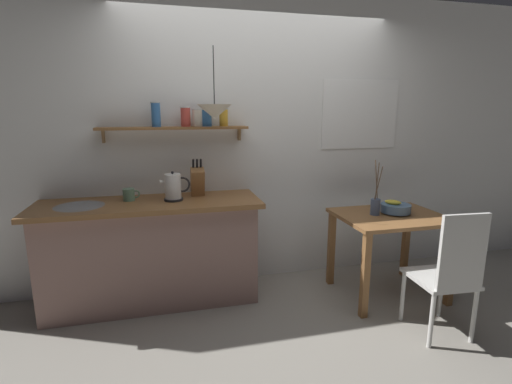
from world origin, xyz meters
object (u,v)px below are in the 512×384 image
object	(u,v)px
twig_vase	(375,205)
knife_block	(198,181)
dining_chair_near	(449,271)
pendant_lamp	(215,112)
coffee_mug_by_sink	(129,195)
dining_table	(390,229)
fruit_bowl	(395,208)
electric_kettle	(173,187)

from	to	relation	value
twig_vase	knife_block	bearing A→B (deg)	163.98
dining_chair_near	pendant_lamp	bearing A→B (deg)	145.51
twig_vase	coffee_mug_by_sink	xyz separation A→B (m)	(-2.07, 0.39, 0.12)
dining_table	twig_vase	world-z (taller)	twig_vase
knife_block	pendant_lamp	bearing A→B (deg)	-44.76
fruit_bowl	coffee_mug_by_sink	xyz separation A→B (m)	(-2.27, 0.39, 0.16)
dining_table	coffee_mug_by_sink	world-z (taller)	coffee_mug_by_sink
electric_kettle	knife_block	world-z (taller)	knife_block
fruit_bowl	pendant_lamp	distance (m)	1.79
dining_chair_near	pendant_lamp	size ratio (longest dim) A/B	1.70
knife_block	dining_table	bearing A→B (deg)	-15.94
pendant_lamp	coffee_mug_by_sink	bearing A→B (deg)	171.92
knife_block	coffee_mug_by_sink	size ratio (longest dim) A/B	2.40
coffee_mug_by_sink	fruit_bowl	bearing A→B (deg)	-9.86
twig_vase	coffee_mug_by_sink	bearing A→B (deg)	169.36
dining_chair_near	twig_vase	distance (m)	0.83
fruit_bowl	knife_block	distance (m)	1.77
knife_block	electric_kettle	bearing A→B (deg)	-149.82
knife_block	pendant_lamp	xyz separation A→B (m)	(0.14, -0.14, 0.60)
pendant_lamp	dining_chair_near	bearing A→B (deg)	-34.49
fruit_bowl	twig_vase	xyz separation A→B (m)	(-0.20, 0.01, 0.03)
fruit_bowl	knife_block	bearing A→B (deg)	165.60
dining_table	fruit_bowl	size ratio (longest dim) A/B	3.54
fruit_bowl	coffee_mug_by_sink	size ratio (longest dim) A/B	1.87
dining_table	pendant_lamp	size ratio (longest dim) A/B	1.59
twig_vase	knife_block	distance (m)	1.57
twig_vase	pendant_lamp	bearing A→B (deg)	168.02
coffee_mug_by_sink	dining_chair_near	bearing A→B (deg)	-27.08
dining_table	fruit_bowl	bearing A→B (deg)	27.94
dining_table	fruit_bowl	distance (m)	0.19
fruit_bowl	electric_kettle	size ratio (longest dim) A/B	1.04
dining_table	knife_block	distance (m)	1.75
coffee_mug_by_sink	knife_block	bearing A→B (deg)	4.09
dining_table	pendant_lamp	distance (m)	1.83
twig_vase	coffee_mug_by_sink	distance (m)	2.11
fruit_bowl	electric_kettle	distance (m)	1.94
twig_vase	fruit_bowl	bearing A→B (deg)	-1.56
twig_vase	pendant_lamp	xyz separation A→B (m)	(-1.35, 0.29, 0.80)
pendant_lamp	fruit_bowl	bearing A→B (deg)	-10.67
dining_table	twig_vase	bearing A→B (deg)	165.01
fruit_bowl	twig_vase	bearing A→B (deg)	178.44
dining_table	coffee_mug_by_sink	xyz separation A→B (m)	(-2.21, 0.43, 0.34)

